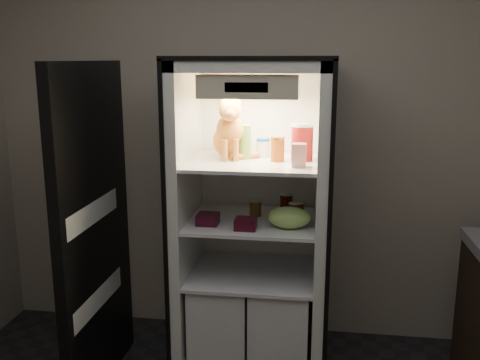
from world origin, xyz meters
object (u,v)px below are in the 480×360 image
object	(u,v)px
cream_carton	(299,155)
refrigerator	(254,240)
berry_box_left	(208,219)
pepper_jar	(302,142)
berry_box_right	(246,224)
salsa_jar	(277,149)
grape_bag	(289,217)
soda_can_c	(294,214)
condiment_jar	(256,208)
soda_can_b	(298,212)
parmesan_shaker	(245,142)
mayo_tub	(263,148)
tabby_cat	(230,133)
soda_can_a	(286,205)

from	to	relation	value
cream_carton	refrigerator	bearing A→B (deg)	142.82
berry_box_left	cream_carton	bearing A→B (deg)	-1.35
pepper_jar	berry_box_right	world-z (taller)	pepper_jar
salsa_jar	grape_bag	xyz separation A→B (m)	(0.08, -0.14, -0.36)
salsa_jar	berry_box_left	distance (m)	0.56
refrigerator	soda_can_c	bearing A→B (deg)	-28.09
soda_can_c	condiment_jar	world-z (taller)	soda_can_c
pepper_jar	cream_carton	size ratio (longest dim) A/B	1.67
refrigerator	soda_can_b	world-z (taller)	refrigerator
pepper_jar	soda_can_b	distance (m)	0.40
cream_carton	condiment_jar	bearing A→B (deg)	140.07
salsa_jar	berry_box_left	size ratio (longest dim) A/B	1.16
refrigerator	salsa_jar	world-z (taller)	refrigerator
salsa_jar	condiment_jar	bearing A→B (deg)	151.88
grape_bag	berry_box_right	world-z (taller)	grape_bag
condiment_jar	salsa_jar	bearing A→B (deg)	-28.12
parmesan_shaker	salsa_jar	distance (m)	0.21
berry_box_right	refrigerator	bearing A→B (deg)	86.16
soda_can_c	berry_box_right	xyz separation A→B (m)	(-0.26, -0.11, -0.03)
cream_carton	condiment_jar	distance (m)	0.50
pepper_jar	condiment_jar	distance (m)	0.49
mayo_tub	soda_can_c	xyz separation A→B (m)	(0.20, -0.19, -0.34)
mayo_tub	berry_box_left	distance (m)	0.54
soda_can_b	berry_box_left	distance (m)	0.52
mayo_tub	berry_box_left	bearing A→B (deg)	-138.40
pepper_jar	condiment_jar	world-z (taller)	pepper_jar
tabby_cat	soda_can_c	xyz separation A→B (m)	(0.39, -0.14, -0.43)
salsa_jar	grape_bag	size ratio (longest dim) A/B	0.59
soda_can_a	berry_box_right	bearing A→B (deg)	-127.04
soda_can_a	condiment_jar	world-z (taller)	soda_can_a
condiment_jar	grape_bag	xyz separation A→B (m)	(0.21, -0.21, 0.01)
berry_box_left	pepper_jar	bearing A→B (deg)	19.13
salsa_jar	pepper_jar	xyz separation A→B (m)	(0.14, 0.04, 0.04)
condiment_jar	mayo_tub	bearing A→B (deg)	53.27
berry_box_left	berry_box_right	size ratio (longest dim) A/B	1.03
soda_can_c	berry_box_left	size ratio (longest dim) A/B	1.05
salsa_jar	cream_carton	distance (m)	0.19
parmesan_shaker	cream_carton	distance (m)	0.38
parmesan_shaker	soda_can_c	world-z (taller)	parmesan_shaker
parmesan_shaker	berry_box_right	size ratio (longest dim) A/B	1.69
soda_can_a	grape_bag	world-z (taller)	soda_can_a
pepper_jar	soda_can_b	bearing A→B (deg)	-99.81
salsa_jar	soda_can_a	world-z (taller)	salsa_jar
berry_box_left	soda_can_c	bearing A→B (deg)	7.00
salsa_jar	berry_box_right	bearing A→B (deg)	-129.61
refrigerator	pepper_jar	distance (m)	0.67
refrigerator	pepper_jar	bearing A→B (deg)	-2.41
refrigerator	soda_can_b	size ratio (longest dim) A/B	16.83
soda_can_a	tabby_cat	bearing A→B (deg)	-176.77
soda_can_b	soda_can_c	bearing A→B (deg)	-108.85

